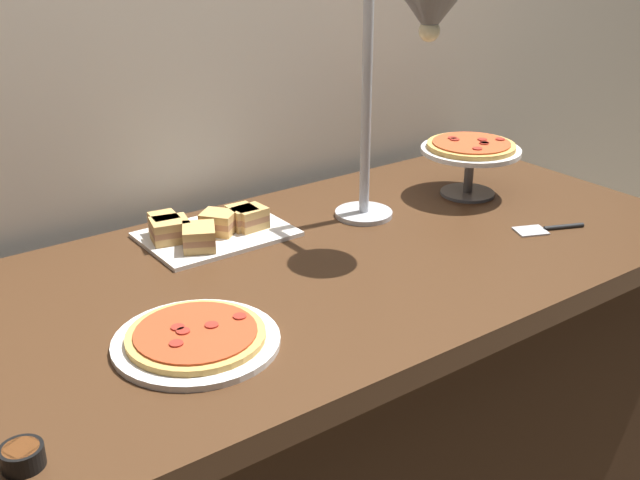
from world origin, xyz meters
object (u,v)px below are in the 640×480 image
Objects in this scene: heat_lamp at (416,40)px; sandwich_platter at (210,229)px; serving_spatula at (547,229)px; pizza_plate_front at (196,339)px; sauce_cup_near at (22,456)px; pizza_plate_center at (471,153)px.

heat_lamp reaches higher than sandwich_platter.
sandwich_platter is (-0.37, 0.25, -0.42)m from heat_lamp.
sandwich_platter reaches higher than serving_spatula.
sandwich_platter is 1.93× the size of serving_spatula.
pizza_plate_front is (-0.62, -0.14, -0.43)m from heat_lamp.
heat_lamp is 9.38× the size of sauce_cup_near.
heat_lamp is at bearing 149.76° from serving_spatula.
pizza_plate_center is at bearing 19.56° from heat_lamp.
sauce_cup_near is (-0.96, -0.28, -0.43)m from heat_lamp.
heat_lamp is 0.55m from serving_spatula.
pizza_plate_center is 1.50× the size of serving_spatula.
pizza_plate_center reaches higher than sandwich_platter.
pizza_plate_front is 0.90m from serving_spatula.
heat_lamp is 1.72× the size of sandwich_platter.
serving_spatula is (0.90, -0.03, -0.01)m from pizza_plate_front.
pizza_plate_center is 0.78× the size of sandwich_platter.
sauce_cup_near is 1.25m from serving_spatula.
serving_spatula is at bearing 5.32° from sauce_cup_near.
pizza_plate_center is 0.30m from serving_spatula.
pizza_plate_center is 4.24× the size of sauce_cup_near.
heat_lamp is 1.94× the size of pizza_plate_front.
pizza_plate_center is (0.32, 0.11, -0.33)m from heat_lamp.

